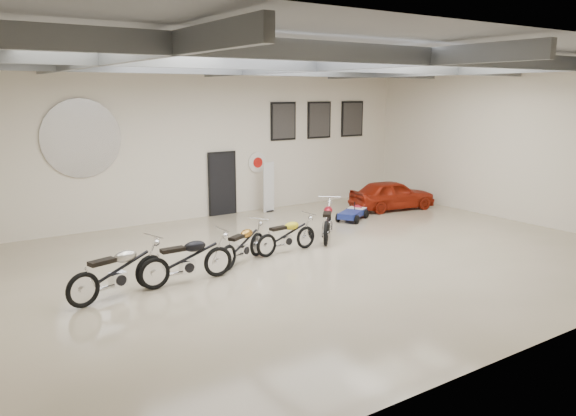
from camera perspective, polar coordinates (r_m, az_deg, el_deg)
floor at (r=14.18m, az=2.72°, el=-5.17°), size 16.00×12.00×0.01m
ceiling at (r=13.61m, az=2.93°, el=15.42°), size 16.00×12.00×0.01m
back_wall at (r=18.80m, az=-8.25°, el=6.65°), size 16.00×0.02×5.00m
right_wall at (r=19.52m, az=22.12°, el=6.10°), size 0.02×12.00×5.00m
ceiling_beams at (r=13.59m, az=2.92°, el=14.37°), size 15.80×11.80×0.32m
door at (r=19.15m, az=-6.71°, el=2.41°), size 0.92×0.08×2.10m
logo_plaque at (r=17.37m, az=-20.24°, el=6.64°), size 2.30×0.06×1.16m
poster_left at (r=20.20m, az=-0.48°, el=8.81°), size 1.05×0.08×1.35m
poster_mid at (r=21.13m, az=3.19°, el=8.92°), size 1.05×0.08×1.35m
poster_right at (r=22.13m, az=6.53°, el=8.99°), size 1.05×0.08×1.35m
oil_sign at (r=19.73m, az=-3.13°, el=4.65°), size 0.72×0.10×0.72m
banner_stand at (r=19.56m, az=-1.97°, el=2.21°), size 0.52×0.29×1.79m
motorcycle_silver at (r=11.95m, az=-16.94°, el=-6.05°), size 2.30×1.22×1.15m
motorcycle_black at (r=12.47m, az=-10.22°, el=-5.04°), size 2.16×0.69×1.12m
motorcycle_gold at (r=13.75m, az=-4.59°, el=-3.61°), size 1.94×1.42×0.98m
motorcycle_yellow at (r=14.57m, az=-0.14°, el=-2.72°), size 1.91×0.74×0.97m
motorcycle_red at (r=15.99m, az=4.04°, el=-1.22°), size 1.88×2.02×1.10m
go_kart at (r=18.58m, az=6.71°, el=-0.26°), size 1.76×1.43×0.58m
vintage_car at (r=20.34m, az=10.54°, el=1.35°), size 1.78×3.29×1.06m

